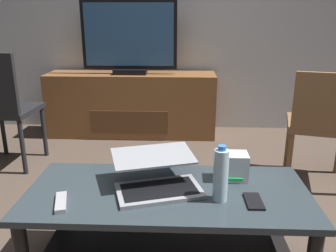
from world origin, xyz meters
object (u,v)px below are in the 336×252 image
(side_chair, at_px, (1,105))
(water_bottle_near, at_px, (221,175))
(television, at_px, (129,39))
(laptop, at_px, (157,176))
(coffee_table, at_px, (168,216))
(cell_phone, at_px, (254,201))
(media_cabinet, at_px, (132,104))
(router_box, at_px, (233,166))
(dining_chair, at_px, (321,122))
(tv_remote, at_px, (61,202))

(side_chair, relative_size, water_bottle_near, 3.72)
(television, xyz_separation_m, laptop, (0.41, -2.00, -0.48))
(coffee_table, bearing_deg, cell_phone, -13.67)
(media_cabinet, distance_m, water_bottle_near, 2.24)
(router_box, height_order, water_bottle_near, water_bottle_near)
(television, bearing_deg, cell_phone, -68.53)
(dining_chair, relative_size, side_chair, 0.90)
(media_cabinet, relative_size, dining_chair, 1.99)
(water_bottle_near, height_order, cell_phone, water_bottle_near)
(router_box, bearing_deg, tv_remote, -159.91)
(television, relative_size, side_chair, 0.98)
(side_chair, xyz_separation_m, router_box, (1.66, -1.03, -0.03))
(tv_remote, bearing_deg, television, 74.10)
(water_bottle_near, xyz_separation_m, tv_remote, (-0.68, -0.07, -0.11))
(coffee_table, height_order, tv_remote, tv_remote)
(tv_remote, bearing_deg, router_box, 3.90)
(dining_chair, relative_size, tv_remote, 5.31)
(side_chair, relative_size, router_box, 6.80)
(coffee_table, distance_m, side_chair, 1.80)
(television, relative_size, cell_phone, 6.58)
(side_chair, bearing_deg, cell_phone, -36.03)
(water_bottle_near, bearing_deg, dining_chair, 51.97)
(laptop, relative_size, router_box, 3.35)
(dining_chair, distance_m, cell_phone, 1.24)
(media_cabinet, xyz_separation_m, router_box, (0.77, -1.91, 0.18))
(router_box, relative_size, cell_phone, 0.99)
(coffee_table, xyz_separation_m, cell_phone, (0.37, -0.09, 0.14))
(coffee_table, relative_size, tv_remote, 8.09)
(coffee_table, bearing_deg, media_cabinet, 102.60)
(side_chair, height_order, tv_remote, side_chair)
(media_cabinet, bearing_deg, water_bottle_near, -72.06)
(coffee_table, height_order, side_chair, side_chair)
(side_chair, relative_size, tv_remote, 5.88)
(coffee_table, height_order, television, television)
(coffee_table, bearing_deg, dining_chair, 42.68)
(water_bottle_near, distance_m, tv_remote, 0.69)
(laptop, relative_size, water_bottle_near, 1.84)
(laptop, bearing_deg, water_bottle_near, -19.75)
(side_chair, height_order, router_box, side_chair)
(cell_phone, bearing_deg, dining_chair, 56.56)
(media_cabinet, relative_size, cell_phone, 12.06)
(side_chair, distance_m, tv_remote, 1.59)
(coffee_table, xyz_separation_m, television, (-0.46, 2.03, 0.67))
(side_chair, distance_m, water_bottle_near, 2.01)
(media_cabinet, distance_m, dining_chair, 1.86)
(water_bottle_near, bearing_deg, cell_phone, -5.80)
(coffee_table, distance_m, water_bottle_near, 0.35)
(cell_phone, bearing_deg, laptop, 163.70)
(side_chair, distance_m, cell_phone, 2.14)
(router_box, relative_size, water_bottle_near, 0.55)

